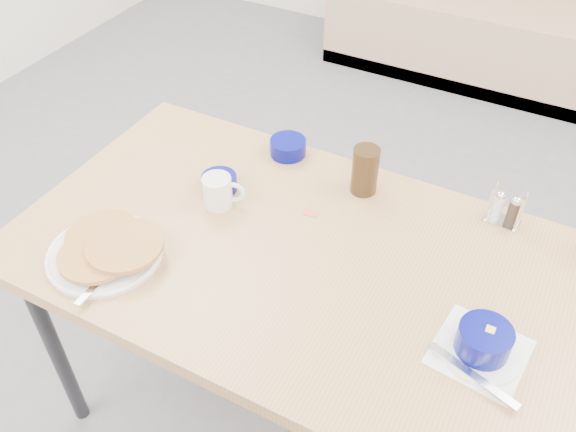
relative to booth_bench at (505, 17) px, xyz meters
The scene contains 10 objects.
booth_bench is the anchor object (origin of this frame).
dining_table 2.56m from the booth_bench, 90.00° to the right, with size 1.40×0.80×0.76m.
pancake_plate 2.82m from the booth_bench, 98.27° to the right, with size 0.28×0.30×0.05m.
coffee_mug 2.53m from the booth_bench, 96.09° to the right, with size 0.11×0.08×0.09m.
grits_setting 2.70m from the booth_bench, 79.99° to the right, with size 0.20×0.21×0.08m.
creamer_bowl 2.25m from the booth_bench, 95.47° to the right, with size 0.10×0.10×0.05m.
butter_bowl 2.48m from the booth_bench, 97.02° to the right, with size 0.10×0.10×0.04m.
amber_tumbler 2.29m from the booth_bench, 88.82° to the right, with size 0.07×0.07×0.13m, color #301F0F.
condiment_caddy 2.28m from the booth_bench, 79.49° to the right, with size 0.09×0.06×0.11m.
sugar_wrapper 2.43m from the booth_bench, 90.88° to the right, with size 0.04×0.02×0.00m, color #D95848.
Camera 1 is at (0.46, -0.67, 1.82)m, focal length 38.00 mm.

